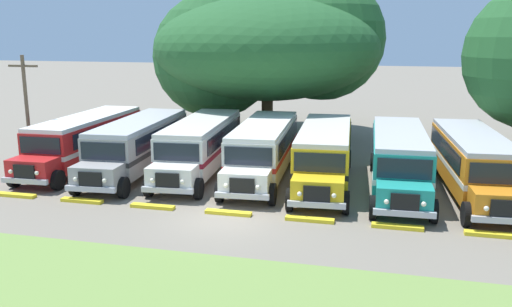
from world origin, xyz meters
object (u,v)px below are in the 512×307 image
(broad_shade_tree, at_px, (270,48))
(utility_pole, at_px, (27,108))
(parked_bus_slot_1, at_px, (138,143))
(parked_bus_slot_2, at_px, (201,144))
(parked_bus_slot_3, at_px, (264,147))
(parked_bus_slot_0, at_px, (85,139))
(parked_bus_slot_6, at_px, (473,161))
(parked_bus_slot_5, at_px, (399,157))
(parked_bus_slot_4, at_px, (325,152))

(broad_shade_tree, xyz_separation_m, utility_pole, (-11.22, -12.16, -3.04))
(parked_bus_slot_1, distance_m, parked_bus_slot_2, 3.45)
(parked_bus_slot_3, height_order, utility_pole, utility_pole)
(parked_bus_slot_2, distance_m, utility_pole, 10.06)
(parked_bus_slot_0, relative_size, parked_bus_slot_3, 1.00)
(parked_bus_slot_6, bearing_deg, parked_bus_slot_0, -95.60)
(parked_bus_slot_1, relative_size, utility_pole, 1.73)
(broad_shade_tree, bearing_deg, parked_bus_slot_6, -42.61)
(broad_shade_tree, bearing_deg, parked_bus_slot_5, -51.86)
(parked_bus_slot_1, bearing_deg, utility_pole, -88.96)
(parked_bus_slot_0, xyz_separation_m, parked_bus_slot_6, (20.83, -0.40, 0.00))
(parked_bus_slot_0, distance_m, parked_bus_slot_5, 17.42)
(utility_pole, bearing_deg, parked_bus_slot_4, 2.76)
(parked_bus_slot_4, height_order, parked_bus_slot_6, same)
(parked_bus_slot_2, distance_m, parked_bus_slot_4, 6.84)
(parked_bus_slot_6, bearing_deg, broad_shade_tree, -137.12)
(parked_bus_slot_1, height_order, utility_pole, utility_pole)
(parked_bus_slot_1, xyz_separation_m, parked_bus_slot_2, (3.38, 0.67, 0.00))
(parked_bus_slot_4, relative_size, parked_bus_slot_6, 1.00)
(parked_bus_slot_3, distance_m, parked_bus_slot_4, 3.31)
(parked_bus_slot_2, distance_m, broad_shade_tree, 12.02)
(parked_bus_slot_4, height_order, parked_bus_slot_5, same)
(parked_bus_slot_0, height_order, parked_bus_slot_4, same)
(parked_bus_slot_4, bearing_deg, parked_bus_slot_1, -92.78)
(parked_bus_slot_2, height_order, parked_bus_slot_6, same)
(parked_bus_slot_2, bearing_deg, parked_bus_slot_6, 82.78)
(parked_bus_slot_6, relative_size, broad_shade_tree, 0.65)
(parked_bus_slot_2, xyz_separation_m, parked_bus_slot_4, (6.83, -0.45, 0.00))
(parked_bus_slot_0, distance_m, parked_bus_slot_2, 6.92)
(parked_bus_slot_3, bearing_deg, parked_bus_slot_1, -88.56)
(parked_bus_slot_1, xyz_separation_m, utility_pole, (-6.43, -0.58, 1.82))
(parked_bus_slot_2, xyz_separation_m, utility_pole, (-9.82, -1.26, 1.82))
(parked_bus_slot_0, xyz_separation_m, parked_bus_slot_2, (6.92, 0.21, 0.00))
(parked_bus_slot_0, height_order, parked_bus_slot_1, same)
(parked_bus_slot_1, distance_m, parked_bus_slot_5, 13.88)
(parked_bus_slot_1, bearing_deg, parked_bus_slot_0, -101.57)
(parked_bus_slot_3, height_order, parked_bus_slot_6, same)
(parked_bus_slot_2, bearing_deg, utility_pole, -87.44)
(parked_bus_slot_0, height_order, parked_bus_slot_2, same)
(broad_shade_tree, bearing_deg, parked_bus_slot_4, -64.45)
(parked_bus_slot_1, height_order, parked_bus_slot_5, same)
(parked_bus_slot_0, relative_size, parked_bus_slot_1, 0.99)
(parked_bus_slot_4, xyz_separation_m, parked_bus_slot_6, (7.08, -0.15, 0.00))
(parked_bus_slot_0, relative_size, parked_bus_slot_4, 0.99)
(parked_bus_slot_2, distance_m, parked_bus_slot_6, 13.93)
(parked_bus_slot_5, bearing_deg, parked_bus_slot_1, -92.15)
(parked_bus_slot_0, bearing_deg, utility_pole, -72.09)
(parked_bus_slot_5, bearing_deg, parked_bus_slot_3, -97.55)
(parked_bus_slot_3, relative_size, parked_bus_slot_5, 1.00)
(parked_bus_slot_1, xyz_separation_m, parked_bus_slot_3, (6.93, 0.65, 0.00))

